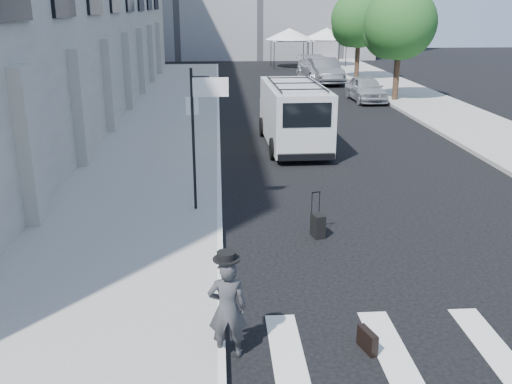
{
  "coord_description": "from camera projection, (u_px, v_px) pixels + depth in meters",
  "views": [
    {
      "loc": [
        -1.97,
        -10.45,
        5.07
      ],
      "look_at": [
        -1.22,
        0.95,
        1.3
      ],
      "focal_mm": 40.0,
      "sensor_mm": 36.0,
      "label": 1
    }
  ],
  "objects": [
    {
      "name": "ground",
      "position": [
        319.0,
        266.0,
        11.62
      ],
      "size": [
        120.0,
        120.0,
        0.0
      ],
      "primitive_type": "plane",
      "color": "black",
      "rests_on": "ground"
    },
    {
      "name": "sidewalk_left",
      "position": [
        170.0,
        117.0,
        26.49
      ],
      "size": [
        4.5,
        48.0,
        0.15
      ],
      "primitive_type": "cube",
      "color": "gray",
      "rests_on": "ground"
    },
    {
      "name": "sidewalk_right",
      "position": [
        420.0,
        100.0,
        31.11
      ],
      "size": [
        4.0,
        56.0,
        0.15
      ],
      "primitive_type": "cube",
      "color": "gray",
      "rests_on": "ground"
    },
    {
      "name": "sign_pole",
      "position": [
        202.0,
        110.0,
        13.67
      ],
      "size": [
        1.03,
        0.07,
        3.5
      ],
      "color": "black",
      "rests_on": "sidewalk_left"
    },
    {
      "name": "tree_near",
      "position": [
        397.0,
        26.0,
        29.93
      ],
      "size": [
        3.8,
        3.83,
        6.03
      ],
      "color": "black",
      "rests_on": "ground"
    },
    {
      "name": "tree_far",
      "position": [
        357.0,
        21.0,
        38.46
      ],
      "size": [
        3.8,
        3.83,
        6.03
      ],
      "color": "black",
      "rests_on": "ground"
    },
    {
      "name": "tent_left",
      "position": [
        290.0,
        34.0,
        47.02
      ],
      "size": [
        4.0,
        4.0,
        3.2
      ],
      "color": "black",
      "rests_on": "ground"
    },
    {
      "name": "tent_right",
      "position": [
        327.0,
        34.0,
        47.7
      ],
      "size": [
        4.0,
        4.0,
        3.2
      ],
      "color": "black",
      "rests_on": "ground"
    },
    {
      "name": "businessman",
      "position": [
        227.0,
        309.0,
        8.41
      ],
      "size": [
        0.59,
        0.4,
        1.59
      ],
      "primitive_type": "imported",
      "rotation": [
        0.0,
        0.0,
        3.11
      ],
      "color": "#343436",
      "rests_on": "ground"
    },
    {
      "name": "briefcase",
      "position": [
        367.0,
        340.0,
        8.74
      ],
      "size": [
        0.24,
        0.46,
        0.34
      ],
      "primitive_type": "cube",
      "rotation": [
        0.0,
        0.0,
        0.3
      ],
      "color": "black",
      "rests_on": "ground"
    },
    {
      "name": "suitcase",
      "position": [
        318.0,
        225.0,
        12.98
      ],
      "size": [
        0.32,
        0.42,
        1.04
      ],
      "rotation": [
        0.0,
        0.0,
        0.25
      ],
      "color": "black",
      "rests_on": "ground"
    },
    {
      "name": "cargo_van",
      "position": [
        293.0,
        114.0,
        21.17
      ],
      "size": [
        2.26,
        6.11,
        2.29
      ],
      "rotation": [
        0.0,
        0.0,
        0.02
      ],
      "color": "silver",
      "rests_on": "ground"
    },
    {
      "name": "parked_car_a",
      "position": [
        366.0,
        89.0,
        31.12
      ],
      "size": [
        1.75,
        4.04,
        1.36
      ],
      "primitive_type": "imported",
      "rotation": [
        0.0,
        0.0,
        0.04
      ],
      "color": "#A0A2A8",
      "rests_on": "ground"
    },
    {
      "name": "parked_car_b",
      "position": [
        324.0,
        71.0,
        38.22
      ],
      "size": [
        2.02,
        5.09,
        1.65
      ],
      "primitive_type": "imported",
      "rotation": [
        0.0,
        0.0,
        0.06
      ],
      "color": "#4C4E52",
      "rests_on": "ground"
    },
    {
      "name": "parked_car_c",
      "position": [
        319.0,
        69.0,
        39.16
      ],
      "size": [
        2.91,
        5.88,
        1.64
      ],
      "primitive_type": "imported",
      "rotation": [
        0.0,
        0.0,
        0.11
      ],
      "color": "#A0A2A7",
      "rests_on": "ground"
    }
  ]
}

